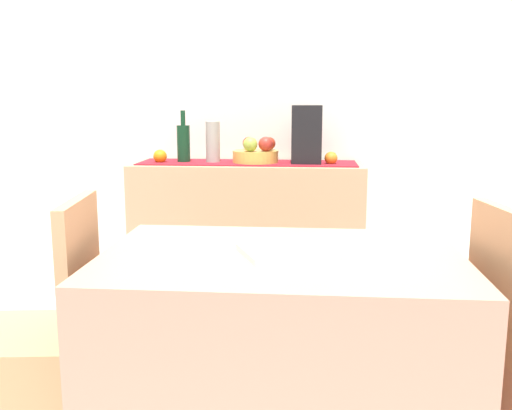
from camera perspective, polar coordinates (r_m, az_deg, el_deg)
name	(u,v)px	position (r m, az deg, el deg)	size (l,w,h in m)	color
ground_plane	(253,399)	(2.51, -0.34, -18.78)	(6.40, 6.40, 0.02)	beige
room_wall_rear	(272,77)	(3.38, 1.60, 12.66)	(6.40, 0.06, 2.70)	silver
sideboard_console	(248,241)	(3.22, -0.83, -3.59)	(1.26, 0.42, 0.88)	tan
table_runner	(248,163)	(3.14, -0.85, 4.25)	(1.19, 0.32, 0.01)	maroon
fruit_bowl	(255,156)	(3.13, -0.05, 4.88)	(0.25, 0.25, 0.06)	gold
apple_front	(268,144)	(3.15, 1.22, 6.16)	(0.07, 0.07, 0.07)	#B02C18
apple_upper	(250,144)	(3.06, -0.57, 6.08)	(0.08, 0.08, 0.08)	#8DA83D
apple_rear	(249,143)	(3.18, -0.70, 6.19)	(0.07, 0.07, 0.07)	red
apple_right	(266,144)	(3.07, 0.98, 6.11)	(0.08, 0.08, 0.08)	#A62D23
wine_bottle	(183,143)	(3.19, -7.26, 6.18)	(0.07, 0.07, 0.29)	#12361E
coffee_maker	(307,135)	(3.11, 5.09, 7.00)	(0.16, 0.18, 0.31)	black
ceramic_vase	(213,142)	(3.16, -4.33, 6.27)	(0.08, 0.08, 0.23)	#97998F
orange_loose_mid	(331,158)	(3.10, 7.50, 4.67)	(0.07, 0.07, 0.07)	orange
orange_loose_far	(160,156)	(3.19, -9.56, 4.82)	(0.07, 0.07, 0.07)	orange
dining_table	(280,363)	(1.94, 2.44, -15.53)	(1.14, 0.76, 0.74)	tan
open_book	(288,251)	(1.81, 3.18, -4.57)	(0.28, 0.21, 0.02)	white
chair_near_window	(38,381)	(2.18, -20.94, -16.14)	(0.45, 0.45, 0.90)	tan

